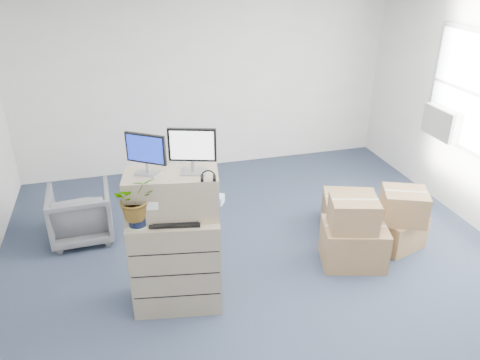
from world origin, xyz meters
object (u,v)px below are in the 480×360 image
at_px(filing_cabinet_lower, 177,260).
at_px(water_bottle, 181,201).
at_px(monitor_right, 192,148).
at_px(monitor_left, 146,152).
at_px(potted_plant, 136,203).
at_px(office_chair, 81,211).
at_px(keyboard, 175,222).

height_order(filing_cabinet_lower, water_bottle, water_bottle).
xyz_separation_m(filing_cabinet_lower, water_bottle, (0.09, 0.07, 0.63)).
bearing_deg(monitor_right, filing_cabinet_lower, -160.94).
bearing_deg(filing_cabinet_lower, monitor_left, 164.76).
distance_m(monitor_left, monitor_right, 0.42).
xyz_separation_m(water_bottle, potted_plant, (-0.43, -0.15, 0.12)).
bearing_deg(office_chair, monitor_right, 126.97).
relative_size(monitor_left, potted_plant, 0.78).
distance_m(keyboard, potted_plant, 0.41).
xyz_separation_m(filing_cabinet_lower, monitor_right, (0.21, 0.00, 1.19)).
distance_m(monitor_left, water_bottle, 0.61).
height_order(water_bottle, potted_plant, potted_plant).
bearing_deg(potted_plant, keyboard, -6.87).
xyz_separation_m(monitor_left, keyboard, (0.19, -0.21, -0.64)).
distance_m(filing_cabinet_lower, water_bottle, 0.64).
distance_m(filing_cabinet_lower, monitor_left, 1.19).
bearing_deg(potted_plant, filing_cabinet_lower, 13.43).
distance_m(monitor_left, potted_plant, 0.47).
distance_m(keyboard, water_bottle, 0.24).
bearing_deg(office_chair, monitor_left, 117.60).
bearing_deg(filing_cabinet_lower, office_chair, 132.90).
distance_m(filing_cabinet_lower, keyboard, 0.54).
bearing_deg(filing_cabinet_lower, monitor_right, 10.85).
relative_size(filing_cabinet_lower, office_chair, 1.35).
distance_m(filing_cabinet_lower, office_chair, 1.82).
bearing_deg(water_bottle, monitor_left, 175.93).
distance_m(filing_cabinet_lower, potted_plant, 0.83).
height_order(keyboard, potted_plant, potted_plant).
bearing_deg(filing_cabinet_lower, keyboard, -80.46).
height_order(filing_cabinet_lower, monitor_left, monitor_left).
xyz_separation_m(monitor_left, water_bottle, (0.29, -0.02, -0.54)).
xyz_separation_m(monitor_left, monitor_right, (0.41, -0.09, 0.02)).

